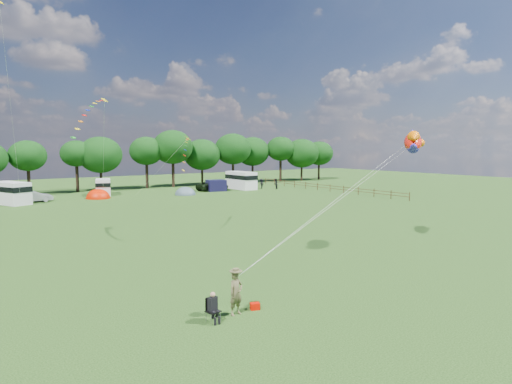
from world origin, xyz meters
TOP-DOWN VIEW (x-y plane):
  - ground_plane at (0.00, 0.00)m, footprint 180.00×180.00m
  - tree_line at (5.30, 54.99)m, footprint 102.98×10.98m
  - fence at (32.00, 34.50)m, footprint 0.12×33.12m
  - car_b at (-9.67, 45.38)m, footprint 4.31×1.91m
  - car_d at (17.18, 45.55)m, footprint 6.15×3.52m
  - campervan_b at (-12.35, 44.89)m, footprint 4.58×6.26m
  - campervan_c at (0.20, 48.86)m, footprint 3.34×5.31m
  - campervan_d at (22.40, 44.87)m, footprint 2.86×6.23m
  - tent_orange at (-1.58, 44.96)m, footprint 3.35×3.67m
  - tent_greyblue at (10.57, 42.17)m, footprint 3.17×3.47m
  - awning_navy at (17.12, 44.30)m, footprint 3.38×2.94m
  - kite_flyer at (-7.93, -1.94)m, footprint 0.76×0.57m
  - camp_chair at (-9.13, -2.02)m, footprint 0.61×0.61m
  - kite_bag at (-6.93, -1.92)m, footprint 0.48×0.40m
  - fish_kite at (9.81, 2.11)m, footprint 3.56×3.05m
  - streamer_kite_b at (-7.70, 21.70)m, footprint 4.22×4.59m
  - streamer_kite_c at (-1.84, 15.52)m, footprint 3.13×5.04m
  - walker_a at (27.25, 41.40)m, footprint 1.03×0.90m
  - walker_b at (26.00, 43.85)m, footprint 1.18×0.74m

SIDE VIEW (x-z plane):
  - ground_plane at x=0.00m, z-range 0.00..0.00m
  - tent_orange at x=-1.58m, z-range -1.29..1.33m
  - tent_greyblue at x=10.57m, z-range -1.16..1.20m
  - kite_bag at x=-6.93m, z-range 0.00..0.29m
  - fence at x=32.00m, z-range 0.10..1.30m
  - car_b at x=-9.67m, z-range 0.00..1.48m
  - camp_chair at x=-9.13m, z-range 0.12..1.40m
  - car_d at x=17.18m, z-range 0.00..1.58m
  - walker_b at x=26.00m, z-range 0.00..1.69m
  - walker_a at x=27.25m, z-range 0.00..1.80m
  - awning_navy at x=17.12m, z-range 0.00..1.86m
  - kite_flyer at x=-7.93m, z-range 0.00..1.91m
  - campervan_c at x=0.20m, z-range 0.09..2.51m
  - campervan_b at x=-12.35m, z-range 0.11..2.93m
  - campervan_d at x=22.40m, z-range 0.11..3.12m
  - tree_line at x=5.30m, z-range 1.21..11.48m
  - streamer_kite_c at x=-1.84m, z-range 5.82..8.65m
  - fish_kite at x=9.81m, z-range 6.57..8.57m
  - streamer_kite_b at x=-7.70m, z-range 8.52..12.29m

